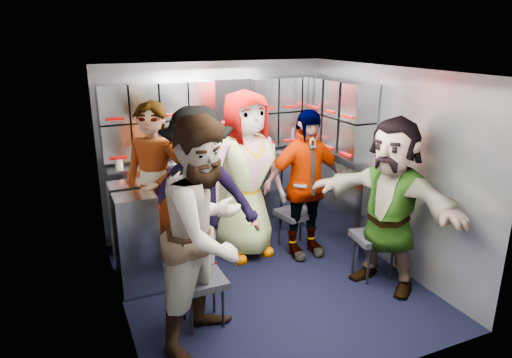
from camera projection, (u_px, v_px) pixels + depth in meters
name	position (u px, v px, depth m)	size (l,w,h in m)	color
floor	(267.00, 282.00, 4.63)	(3.00, 3.00, 0.00)	black
wall_back	(216.00, 149.00, 5.61)	(2.80, 0.04, 2.10)	gray
wall_left	(115.00, 206.00, 3.77)	(0.04, 3.00, 2.10)	gray
wall_right	(387.00, 167.00, 4.85)	(0.04, 3.00, 2.10)	gray
ceiling	(269.00, 71.00, 3.99)	(2.80, 3.00, 0.02)	silver
cart_bank_back	(223.00, 197.00, 5.60)	(2.68, 0.38, 0.99)	#9FA6AF
cart_bank_left	(135.00, 236.00, 4.51)	(0.38, 0.76, 0.99)	#9FA6AF
counter	(222.00, 156.00, 5.44)	(2.68, 0.42, 0.03)	silver
locker_bank_back	(219.00, 115.00, 5.35)	(2.68, 0.28, 0.82)	#9FA6AF
locker_bank_right	(340.00, 117.00, 5.26)	(0.28, 1.00, 0.82)	#9FA6AF
right_cabinet	(340.00, 200.00, 5.48)	(0.28, 1.20, 1.00)	#9FA6AF
coffee_niche	(232.00, 115.00, 5.48)	(0.46, 0.16, 0.84)	black
red_latch_strip	(228.00, 171.00, 5.31)	(2.60, 0.02, 0.03)	#A40100
jump_seat_near_left	(202.00, 283.00, 3.86)	(0.38, 0.36, 0.45)	black
jump_seat_mid_left	(196.00, 243.00, 4.62)	(0.42, 0.40, 0.44)	black
jump_seat_center	(240.00, 217.00, 5.30)	(0.43, 0.41, 0.42)	black
jump_seat_mid_right	(295.00, 215.00, 5.27)	(0.44, 0.43, 0.46)	black
jump_seat_near_right	(374.00, 239.00, 4.63)	(0.45, 0.43, 0.47)	black
attendant_standing	(155.00, 192.00, 4.55)	(0.66, 0.43, 1.80)	black
attendant_arc_a	(207.00, 233.00, 3.54)	(0.91, 0.71, 1.87)	black
attendant_arc_b	(199.00, 201.00, 4.30)	(1.16, 0.67, 1.80)	black
attendant_arc_c	(246.00, 176.00, 4.97)	(0.91, 0.59, 1.86)	black
attendant_arc_d	(304.00, 185.00, 4.98)	(0.97, 0.40, 1.66)	black
attendant_arc_e	(390.00, 205.00, 4.34)	(1.58, 0.50, 1.70)	black
bottle_left	(176.00, 149.00, 5.14)	(0.06, 0.06, 0.27)	white
bottle_mid	(181.00, 150.00, 5.17)	(0.07, 0.07, 0.23)	white
bottle_right	(292.00, 138.00, 5.70)	(0.07, 0.07, 0.27)	white
cup_left	(119.00, 162.00, 4.91)	(0.08, 0.08, 0.11)	#C4AA8A
cup_right	(272.00, 147.00, 5.61)	(0.08, 0.08, 0.09)	#C4AA8A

